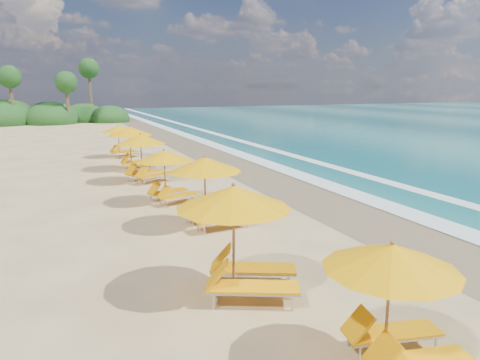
% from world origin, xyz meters
% --- Properties ---
extents(ground, '(160.00, 160.00, 0.00)m').
position_xyz_m(ground, '(0.00, 0.00, 0.00)').
color(ground, '#D4B87C').
rests_on(ground, ground).
extents(wet_sand, '(4.00, 160.00, 0.01)m').
position_xyz_m(wet_sand, '(4.00, 0.00, 0.01)').
color(wet_sand, olive).
rests_on(wet_sand, ground).
extents(surf_foam, '(4.00, 160.00, 0.01)m').
position_xyz_m(surf_foam, '(6.70, 0.00, 0.03)').
color(surf_foam, white).
rests_on(surf_foam, ground).
extents(station_1, '(2.66, 2.56, 2.18)m').
position_xyz_m(station_1, '(-1.26, -9.32, 1.22)').
color(station_1, olive).
rests_on(station_1, ground).
extents(station_2, '(3.31, 3.30, 2.52)m').
position_xyz_m(station_2, '(-2.50, -5.98, 1.41)').
color(station_2, olive).
rests_on(station_2, ground).
extents(station_3, '(2.73, 2.57, 2.39)m').
position_xyz_m(station_3, '(-1.56, -1.21, 1.34)').
color(station_3, olive).
rests_on(station_3, ground).
extents(station_4, '(2.69, 2.61, 2.16)m').
position_xyz_m(station_4, '(-2.03, 2.36, 1.21)').
color(station_4, olive).
rests_on(station_4, ground).
extents(station_5, '(3.08, 3.04, 2.37)m').
position_xyz_m(station_5, '(-2.12, 6.59, 1.33)').
color(station_5, olive).
rests_on(station_5, ground).
extents(station_6, '(2.79, 2.62, 2.44)m').
position_xyz_m(station_6, '(-2.01, 9.96, 1.37)').
color(station_6, olive).
rests_on(station_6, ground).
extents(station_7, '(2.52, 2.40, 2.12)m').
position_xyz_m(station_7, '(-2.00, 14.77, 1.19)').
color(station_7, olive).
rests_on(station_7, ground).
extents(treeline, '(25.80, 8.80, 9.74)m').
position_xyz_m(treeline, '(-9.94, 45.51, 1.00)').
color(treeline, '#163D14').
rests_on(treeline, ground).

